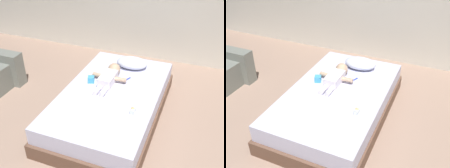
{
  "view_description": "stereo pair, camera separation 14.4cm",
  "coord_description": "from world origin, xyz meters",
  "views": [
    {
      "loc": [
        0.83,
        -1.58,
        2.29
      ],
      "look_at": [
        -0.18,
        1.06,
        0.5
      ],
      "focal_mm": 42.71,
      "sensor_mm": 36.0,
      "label": 1
    },
    {
      "loc": [
        0.96,
        -1.52,
        2.29
      ],
      "look_at": [
        -0.18,
        1.06,
        0.5
      ],
      "focal_mm": 42.71,
      "sensor_mm": 36.0,
      "label": 2
    }
  ],
  "objects": [
    {
      "name": "baby",
      "position": [
        -0.29,
        1.27,
        0.47
      ],
      "size": [
        0.48,
        0.66,
        0.17
      ],
      "color": "white",
      "rests_on": "bed"
    },
    {
      "name": "baby_bottle",
      "position": [
        0.2,
        0.73,
        0.43
      ],
      "size": [
        0.06,
        0.09,
        0.08
      ],
      "color": "white",
      "rests_on": "bed"
    },
    {
      "name": "toy_block",
      "position": [
        -0.51,
        1.15,
        0.44
      ],
      "size": [
        0.11,
        0.11,
        0.08
      ],
      "color": "#42A6D6",
      "rests_on": "bed"
    },
    {
      "name": "bed",
      "position": [
        -0.18,
        1.06,
        0.2
      ],
      "size": [
        1.23,
        2.1,
        0.4
      ],
      "color": "brown",
      "rests_on": "ground_plane"
    },
    {
      "name": "pillow",
      "position": [
        -0.13,
        1.74,
        0.48
      ],
      "size": [
        0.46,
        0.31,
        0.15
      ],
      "color": "silver",
      "rests_on": "bed"
    },
    {
      "name": "toothbrush",
      "position": [
        -0.08,
        1.39,
        0.41
      ],
      "size": [
        0.07,
        0.14,
        0.02
      ],
      "color": "blue",
      "rests_on": "bed"
    }
  ]
}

